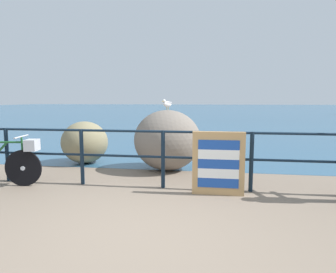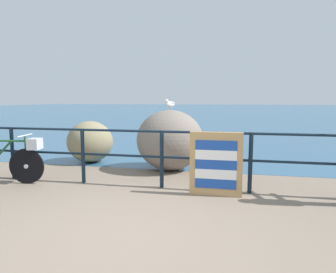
# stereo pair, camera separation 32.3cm
# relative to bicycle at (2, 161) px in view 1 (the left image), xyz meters

# --- Properties ---
(ground_plane) EXTENTS (120.00, 120.00, 0.10)m
(ground_plane) POSITION_rel_bicycle_xyz_m (2.87, 18.48, -0.51)
(ground_plane) COLOR #756656
(sea_surface) EXTENTS (120.00, 90.00, 0.01)m
(sea_surface) POSITION_rel_bicycle_xyz_m (2.87, 46.61, -0.46)
(sea_surface) COLOR #2D5675
(sea_surface) RESTS_ON ground_plane
(promenade_railing) EXTENTS (9.11, 0.07, 1.02)m
(promenade_railing) POSITION_rel_bicycle_xyz_m (2.87, 0.33, 0.18)
(promenade_railing) COLOR black
(promenade_railing) RESTS_ON ground_plane
(bicycle) EXTENTS (1.69, 0.48, 0.92)m
(bicycle) POSITION_rel_bicycle_xyz_m (0.00, 0.00, 0.00)
(bicycle) COLOR black
(bicycle) RESTS_ON ground_plane
(folded_deckchair_stack) EXTENTS (0.84, 0.10, 1.04)m
(folded_deckchair_stack) POSITION_rel_bicycle_xyz_m (3.82, 0.08, 0.06)
(folded_deckchair_stack) COLOR tan
(folded_deckchair_stack) RESTS_ON ground_plane
(breakwater_boulder_main) EXTENTS (1.47, 1.36, 1.33)m
(breakwater_boulder_main) POSITION_rel_bicycle_xyz_m (2.74, 1.68, 0.20)
(breakwater_boulder_main) COLOR slate
(breakwater_boulder_main) RESTS_ON ground
(breakwater_boulder_left) EXTENTS (1.13, 1.09, 1.02)m
(breakwater_boulder_left) POSITION_rel_bicycle_xyz_m (0.62, 2.09, 0.05)
(breakwater_boulder_left) COLOR #837A59
(breakwater_boulder_left) RESTS_ON ground
(seagull) EXTENTS (0.23, 0.33, 0.23)m
(seagull) POSITION_rel_bicycle_xyz_m (2.73, 1.76, 1.00)
(seagull) COLOR gold
(seagull) RESTS_ON breakwater_boulder_main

